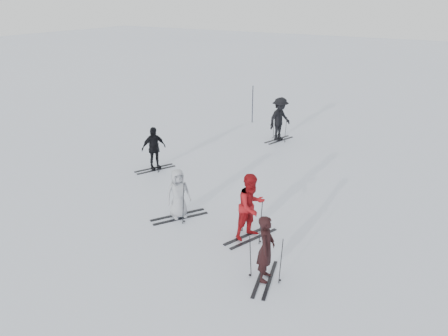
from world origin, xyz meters
name	(u,v)px	position (x,y,z in m)	size (l,w,h in m)	color
ground	(208,207)	(0.00, 0.00, 0.00)	(120.00, 120.00, 0.00)	silver
skier_near_dark	(266,250)	(3.20, -2.40, 0.82)	(0.60, 0.39, 1.64)	black
skier_red	(251,207)	(2.01, -0.89, 0.93)	(0.90, 0.70, 1.86)	maroon
skier_grey	(178,194)	(-0.38, -0.97, 0.76)	(0.74, 0.48, 1.51)	#A1A4AA
skier_uphill_left	(154,149)	(-3.49, 1.64, 0.83)	(0.97, 0.40, 1.65)	black
skier_uphill_far	(280,120)	(-0.93, 7.38, 0.98)	(1.26, 0.73, 1.95)	black
skis_near_dark	(266,258)	(3.20, -2.40, 0.59)	(0.85, 1.61, 1.17)	black
skis_red	(251,217)	(2.01, -0.89, 0.63)	(0.92, 1.73, 1.26)	black
skis_grey	(178,198)	(-0.38, -0.97, 0.65)	(0.94, 1.78, 1.30)	black
skis_uphill_left	(154,155)	(-3.49, 1.64, 0.60)	(0.86, 1.63, 1.19)	black
skis_uphill_far	(279,127)	(-0.93, 7.38, 0.61)	(0.88, 1.66, 1.21)	black
piste_marker	(253,104)	(-3.38, 9.37, 0.96)	(0.04, 0.04, 1.92)	black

